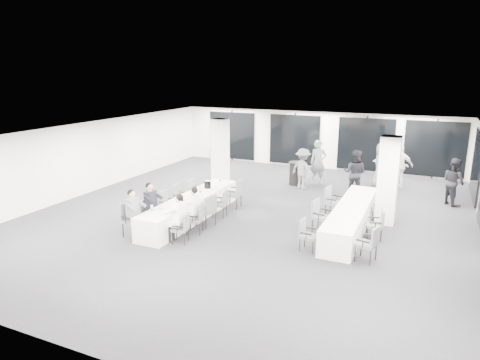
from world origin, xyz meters
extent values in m
cube|color=black|center=(0.00, 0.00, -0.01)|extent=(14.00, 16.00, 0.02)
cube|color=white|center=(0.00, 0.00, 2.81)|extent=(14.00, 16.00, 0.02)
cube|color=silver|center=(-7.01, 0.00, 1.40)|extent=(0.02, 16.00, 2.80)
cube|color=silver|center=(0.00, 8.01, 1.40)|extent=(14.00, 0.02, 2.80)
cube|color=silver|center=(0.00, -8.01, 1.40)|extent=(14.00, 0.02, 2.80)
cube|color=black|center=(0.00, 7.94, 1.35)|extent=(13.60, 0.06, 2.50)
cube|color=white|center=(-2.80, 3.20, 1.40)|extent=(0.60, 0.60, 2.80)
cube|color=white|center=(4.20, 1.00, 1.40)|extent=(0.60, 0.60, 2.80)
cube|color=silver|center=(-1.64, -1.23, 0.38)|extent=(0.90, 5.00, 0.75)
cube|color=silver|center=(3.32, -0.05, 0.38)|extent=(0.90, 5.00, 0.75)
cylinder|color=black|center=(0.22, 4.41, 0.48)|extent=(0.62, 0.62, 0.97)
cylinder|color=black|center=(0.22, 4.41, 0.97)|extent=(0.70, 0.70, 0.02)
cube|color=#585A60|center=(-2.39, -3.27, 0.48)|extent=(0.58, 0.59, 0.09)
cube|color=#585A60|center=(-2.62, -3.23, 0.77)|extent=(0.16, 0.49, 0.49)
cylinder|color=black|center=(-2.56, -3.02, 0.22)|extent=(0.04, 0.04, 0.44)
cylinder|color=black|center=(-2.64, -3.44, 0.22)|extent=(0.04, 0.04, 0.44)
cylinder|color=black|center=(-2.15, -3.10, 0.22)|extent=(0.04, 0.04, 0.44)
cylinder|color=black|center=(-2.23, -3.52, 0.22)|extent=(0.04, 0.04, 0.44)
cube|color=black|center=(-2.34, -3.01, 0.66)|extent=(0.36, 0.11, 0.04)
cube|color=black|center=(-2.45, -3.53, 0.66)|extent=(0.36, 0.11, 0.04)
cube|color=#585A60|center=(-2.39, -2.41, 0.42)|extent=(0.45, 0.47, 0.07)
cube|color=#585A60|center=(-2.60, -2.40, 0.67)|extent=(0.08, 0.43, 0.42)
cylinder|color=black|center=(-2.57, -2.21, 0.19)|extent=(0.03, 0.03, 0.38)
cylinder|color=black|center=(-2.59, -2.58, 0.19)|extent=(0.03, 0.03, 0.38)
cylinder|color=black|center=(-2.20, -2.24, 0.19)|extent=(0.03, 0.03, 0.38)
cylinder|color=black|center=(-2.22, -2.61, 0.19)|extent=(0.03, 0.03, 0.38)
cube|color=black|center=(-2.38, -2.18, 0.57)|extent=(0.32, 0.06, 0.04)
cube|color=black|center=(-2.41, -2.64, 0.57)|extent=(0.32, 0.06, 0.04)
cube|color=#585A60|center=(-2.39, -1.44, 0.43)|extent=(0.48, 0.49, 0.08)
cube|color=#585A60|center=(-2.60, -1.42, 0.68)|extent=(0.10, 0.44, 0.44)
cylinder|color=black|center=(-2.57, -1.23, 0.19)|extent=(0.03, 0.03, 0.39)
cylinder|color=black|center=(-2.60, -1.61, 0.19)|extent=(0.03, 0.03, 0.39)
cylinder|color=black|center=(-2.19, -1.27, 0.19)|extent=(0.03, 0.03, 0.39)
cylinder|color=black|center=(-2.22, -1.65, 0.19)|extent=(0.03, 0.03, 0.39)
cube|color=black|center=(-2.37, -1.20, 0.59)|extent=(0.32, 0.07, 0.04)
cube|color=black|center=(-2.42, -1.67, 0.59)|extent=(0.32, 0.07, 0.04)
cube|color=#585A60|center=(-2.39, -0.63, 0.44)|extent=(0.52, 0.54, 0.08)
cube|color=#585A60|center=(-2.61, -0.67, 0.70)|extent=(0.14, 0.45, 0.45)
cylinder|color=black|center=(-2.62, -0.48, 0.20)|extent=(0.04, 0.04, 0.40)
cylinder|color=black|center=(-2.55, -0.86, 0.20)|extent=(0.04, 0.04, 0.40)
cylinder|color=black|center=(-2.24, -0.41, 0.20)|extent=(0.04, 0.04, 0.40)
cylinder|color=black|center=(-2.17, -0.79, 0.20)|extent=(0.04, 0.04, 0.40)
cube|color=black|center=(-2.44, -0.39, 0.60)|extent=(0.33, 0.10, 0.04)
cube|color=black|center=(-2.35, -0.87, 0.60)|extent=(0.33, 0.10, 0.04)
cube|color=#585A60|center=(-2.39, 0.37, 0.41)|extent=(0.42, 0.44, 0.07)
cube|color=#585A60|center=(-2.59, 0.37, 0.65)|extent=(0.06, 0.42, 0.42)
cylinder|color=black|center=(-2.58, 0.55, 0.19)|extent=(0.03, 0.03, 0.37)
cylinder|color=black|center=(-2.57, 0.19, 0.19)|extent=(0.03, 0.03, 0.37)
cylinder|color=black|center=(-2.21, 0.55, 0.19)|extent=(0.03, 0.03, 0.37)
cylinder|color=black|center=(-2.21, 0.19, 0.19)|extent=(0.03, 0.03, 0.37)
cube|color=black|center=(-2.40, 0.60, 0.56)|extent=(0.31, 0.04, 0.04)
cube|color=black|center=(-2.39, 0.14, 0.56)|extent=(0.31, 0.04, 0.04)
cube|color=#585A60|center=(-0.89, -3.10, 0.41)|extent=(0.50, 0.51, 0.07)
cube|color=#585A60|center=(-0.70, -3.06, 0.65)|extent=(0.14, 0.42, 0.42)
cylinder|color=black|center=(-0.68, -3.24, 0.19)|extent=(0.03, 0.03, 0.37)
cylinder|color=black|center=(-0.76, -2.88, 0.19)|extent=(0.03, 0.03, 0.37)
cylinder|color=black|center=(-1.03, -3.32, 0.19)|extent=(0.03, 0.03, 0.37)
cylinder|color=black|center=(-1.11, -2.96, 0.19)|extent=(0.03, 0.03, 0.37)
cube|color=black|center=(-0.85, -3.32, 0.56)|extent=(0.31, 0.10, 0.04)
cube|color=black|center=(-0.94, -2.88, 0.56)|extent=(0.31, 0.10, 0.04)
cube|color=#585A60|center=(-0.89, -2.29, 0.44)|extent=(0.55, 0.57, 0.08)
cube|color=#585A60|center=(-0.69, -2.23, 0.70)|extent=(0.17, 0.45, 0.45)
cylinder|color=black|center=(-0.66, -2.42, 0.20)|extent=(0.03, 0.03, 0.40)
cylinder|color=black|center=(-0.76, -2.05, 0.20)|extent=(0.03, 0.03, 0.40)
cylinder|color=black|center=(-1.03, -2.52, 0.20)|extent=(0.03, 0.03, 0.40)
cylinder|color=black|center=(-1.13, -2.15, 0.20)|extent=(0.03, 0.03, 0.40)
cube|color=black|center=(-0.83, -2.52, 0.60)|extent=(0.33, 0.12, 0.04)
cube|color=black|center=(-0.96, -2.05, 0.60)|extent=(0.33, 0.12, 0.04)
cube|color=#585A60|center=(-0.89, -1.61, 0.48)|extent=(0.61, 0.62, 0.09)
cube|color=#585A60|center=(-0.67, -1.67, 0.77)|extent=(0.19, 0.49, 0.49)
cylinder|color=black|center=(-0.74, -1.87, 0.22)|extent=(0.04, 0.04, 0.44)
cylinder|color=black|center=(-0.63, -1.46, 0.22)|extent=(0.04, 0.04, 0.44)
cylinder|color=black|center=(-1.16, -1.76, 0.22)|extent=(0.04, 0.04, 0.44)
cylinder|color=black|center=(-1.05, -1.35, 0.22)|extent=(0.04, 0.04, 0.44)
cube|color=black|center=(-0.96, -1.87, 0.66)|extent=(0.36, 0.13, 0.04)
cube|color=black|center=(-0.83, -1.35, 0.66)|extent=(0.36, 0.13, 0.04)
cube|color=#585A60|center=(-0.89, -0.65, 0.43)|extent=(0.50, 0.52, 0.08)
cube|color=#585A60|center=(-0.69, -0.61, 0.68)|extent=(0.12, 0.44, 0.44)
cylinder|color=black|center=(-0.68, -0.80, 0.19)|extent=(0.03, 0.03, 0.39)
cylinder|color=black|center=(-0.74, -0.43, 0.19)|extent=(0.03, 0.03, 0.39)
cylinder|color=black|center=(-1.05, -0.86, 0.19)|extent=(0.03, 0.03, 0.39)
cylinder|color=black|center=(-1.11, -0.49, 0.19)|extent=(0.03, 0.03, 0.39)
cube|color=black|center=(-0.86, -0.88, 0.59)|extent=(0.32, 0.09, 0.04)
cube|color=black|center=(-0.93, -0.41, 0.59)|extent=(0.32, 0.09, 0.04)
cube|color=#585A60|center=(-0.89, 0.41, 0.49)|extent=(0.52, 0.54, 0.09)
cube|color=#585A60|center=(-0.66, 0.42, 0.78)|extent=(0.09, 0.50, 0.50)
cylinder|color=black|center=(-0.67, 0.21, 0.22)|extent=(0.04, 0.04, 0.45)
cylinder|color=black|center=(-0.69, 0.64, 0.22)|extent=(0.04, 0.04, 0.45)
cylinder|color=black|center=(-1.10, 0.19, 0.22)|extent=(0.04, 0.04, 0.45)
cylinder|color=black|center=(-1.12, 0.62, 0.22)|extent=(0.04, 0.04, 0.45)
cube|color=black|center=(-0.88, 0.14, 0.68)|extent=(0.37, 0.06, 0.04)
cube|color=black|center=(-0.91, 0.69, 0.68)|extent=(0.37, 0.06, 0.04)
cube|color=#585A60|center=(2.57, -2.14, 0.41)|extent=(0.46, 0.47, 0.07)
cube|color=#585A60|center=(2.37, -2.13, 0.66)|extent=(0.09, 0.42, 0.42)
cylinder|color=black|center=(2.40, -1.95, 0.19)|extent=(0.03, 0.03, 0.37)
cylinder|color=black|center=(2.37, -2.31, 0.19)|extent=(0.03, 0.03, 0.37)
cylinder|color=black|center=(2.76, -1.98, 0.19)|extent=(0.03, 0.03, 0.37)
cylinder|color=black|center=(2.73, -2.34, 0.19)|extent=(0.03, 0.03, 0.37)
cube|color=black|center=(2.59, -1.92, 0.57)|extent=(0.31, 0.06, 0.04)
cube|color=black|center=(2.54, -2.37, 0.57)|extent=(0.31, 0.06, 0.04)
cube|color=#585A60|center=(2.57, -0.68, 0.47)|extent=(0.57, 0.58, 0.08)
cube|color=#585A60|center=(2.34, -0.64, 0.76)|extent=(0.15, 0.49, 0.48)
cylinder|color=black|center=(2.40, -0.43, 0.22)|extent=(0.04, 0.04, 0.43)
cylinder|color=black|center=(2.32, -0.85, 0.22)|extent=(0.04, 0.04, 0.43)
cylinder|color=black|center=(2.81, -0.51, 0.22)|extent=(0.04, 0.04, 0.43)
cylinder|color=black|center=(2.73, -0.92, 0.22)|extent=(0.04, 0.04, 0.43)
cube|color=black|center=(2.61, -0.42, 0.65)|extent=(0.36, 0.11, 0.04)
cube|color=black|center=(2.52, -0.94, 0.65)|extent=(0.36, 0.11, 0.04)
cube|color=#585A60|center=(2.57, 0.96, 0.47)|extent=(0.56, 0.57, 0.08)
cube|color=#585A60|center=(2.34, 1.00, 0.75)|extent=(0.14, 0.48, 0.48)
cylinder|color=black|center=(2.40, 1.21, 0.21)|extent=(0.04, 0.04, 0.43)
cylinder|color=black|center=(2.32, 0.79, 0.21)|extent=(0.04, 0.04, 0.43)
cylinder|color=black|center=(2.81, 1.13, 0.21)|extent=(0.04, 0.04, 0.43)
cylinder|color=black|center=(2.74, 0.72, 0.21)|extent=(0.04, 0.04, 0.43)
cube|color=black|center=(2.61, 1.22, 0.65)|extent=(0.36, 0.10, 0.04)
cube|color=black|center=(2.52, 0.71, 0.65)|extent=(0.36, 0.10, 0.04)
cube|color=#585A60|center=(4.07, -2.17, 0.45)|extent=(0.55, 0.57, 0.08)
cube|color=#585A60|center=(4.28, -2.22, 0.72)|extent=(0.16, 0.46, 0.46)
cylinder|color=black|center=(4.22, -2.41, 0.20)|extent=(0.04, 0.04, 0.41)
cylinder|color=black|center=(4.30, -2.02, 0.20)|extent=(0.04, 0.04, 0.41)
cylinder|color=black|center=(3.83, -2.32, 0.20)|extent=(0.04, 0.04, 0.41)
cylinder|color=black|center=(3.92, -1.93, 0.20)|extent=(0.04, 0.04, 0.41)
cube|color=black|center=(4.01, -2.41, 0.62)|extent=(0.34, 0.11, 0.04)
cube|color=black|center=(4.12, -1.93, 0.62)|extent=(0.34, 0.11, 0.04)
cube|color=#585A60|center=(4.07, -0.59, 0.42)|extent=(0.52, 0.53, 0.08)
cube|color=#585A60|center=(4.27, -0.55, 0.68)|extent=(0.15, 0.44, 0.43)
cylinder|color=black|center=(4.29, -0.74, 0.19)|extent=(0.03, 0.03, 0.39)
cylinder|color=black|center=(4.21, -0.37, 0.19)|extent=(0.03, 0.03, 0.39)
cylinder|color=black|center=(3.92, -0.82, 0.19)|extent=(0.03, 0.03, 0.39)
cylinder|color=black|center=(3.84, -0.45, 0.19)|extent=(0.03, 0.03, 0.39)
cube|color=black|center=(4.12, -0.82, 0.58)|extent=(0.32, 0.10, 0.04)
cube|color=black|center=(4.02, -0.36, 0.58)|extent=(0.32, 0.10, 0.04)
cube|color=#585A60|center=(4.07, 1.02, 0.46)|extent=(0.52, 0.54, 0.08)
cube|color=#585A60|center=(4.29, 0.99, 0.73)|extent=(0.11, 0.47, 0.47)
cylinder|color=black|center=(4.24, 0.79, 0.21)|extent=(0.04, 0.04, 0.42)
cylinder|color=black|center=(4.29, 1.20, 0.21)|extent=(0.04, 0.04, 0.42)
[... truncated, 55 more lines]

